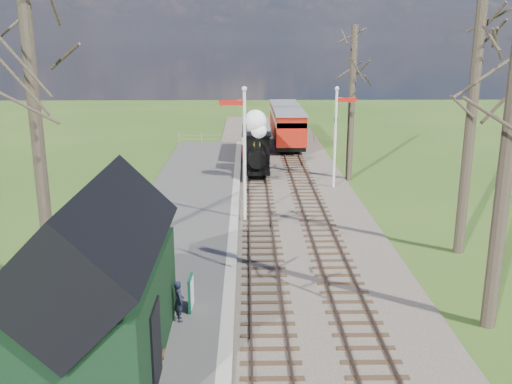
% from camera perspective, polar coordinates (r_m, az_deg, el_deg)
% --- Properties ---
extents(distant_hills, '(114.40, 48.00, 22.02)m').
position_cam_1_polar(distant_hills, '(77.50, 0.58, -3.27)').
color(distant_hills, '#385B23').
rests_on(distant_hills, ground).
extents(ballast_bed, '(8.00, 60.00, 0.10)m').
position_cam_1_polar(ballast_bed, '(32.25, 2.47, 0.41)').
color(ballast_bed, brown).
rests_on(ballast_bed, ground).
extents(track_near, '(1.60, 60.00, 0.15)m').
position_cam_1_polar(track_near, '(32.19, 0.16, 0.49)').
color(track_near, brown).
rests_on(track_near, ground).
extents(track_far, '(1.60, 60.00, 0.15)m').
position_cam_1_polar(track_far, '(32.34, 4.77, 0.50)').
color(track_far, brown).
rests_on(track_far, ground).
extents(platform, '(5.00, 44.00, 0.20)m').
position_cam_1_polar(platform, '(24.69, -7.65, -4.24)').
color(platform, '#474442').
rests_on(platform, ground).
extents(coping_strip, '(0.40, 44.00, 0.21)m').
position_cam_1_polar(coping_strip, '(24.53, -2.29, -4.24)').
color(coping_strip, '#B2AD9E').
rests_on(coping_strip, ground).
extents(station_shed, '(3.25, 6.30, 4.78)m').
position_cam_1_polar(station_shed, '(14.89, -15.41, -9.06)').
color(station_shed, black).
rests_on(station_shed, platform).
extents(semaphore_near, '(1.22, 0.24, 6.22)m').
position_cam_1_polar(semaphore_near, '(25.56, -1.31, 4.73)').
color(semaphore_near, silver).
rests_on(semaphore_near, ground).
extents(semaphore_far, '(1.22, 0.24, 5.72)m').
position_cam_1_polar(semaphore_far, '(31.91, 8.08, 6.17)').
color(semaphore_far, silver).
rests_on(semaphore_far, ground).
extents(bare_trees, '(15.51, 22.39, 12.00)m').
position_cam_1_polar(bare_trees, '(19.57, 4.78, 6.19)').
color(bare_trees, '#382D23').
rests_on(bare_trees, ground).
extents(fence_line, '(12.60, 0.08, 1.00)m').
position_cam_1_polar(fence_line, '(45.80, 0.19, 5.46)').
color(fence_line, slate).
rests_on(fence_line, ground).
extents(locomotive, '(1.63, 3.81, 4.08)m').
position_cam_1_polar(locomotive, '(34.55, 0.05, 4.56)').
color(locomotive, black).
rests_on(locomotive, ground).
extents(coach, '(1.91, 6.53, 2.01)m').
position_cam_1_polar(coach, '(40.60, -0.09, 5.43)').
color(coach, black).
rests_on(coach, ground).
extents(red_carriage_a, '(2.29, 5.67, 2.41)m').
position_cam_1_polar(red_carriage_a, '(43.26, 3.33, 6.33)').
color(red_carriage_a, black).
rests_on(red_carriage_a, ground).
extents(red_carriage_b, '(2.29, 5.67, 2.41)m').
position_cam_1_polar(red_carriage_b, '(48.69, 2.85, 7.32)').
color(red_carriage_b, black).
rests_on(red_carriage_b, ground).
extents(sign_board, '(0.12, 0.73, 1.07)m').
position_cam_1_polar(sign_board, '(17.72, -6.53, -10.00)').
color(sign_board, '#104D35').
rests_on(sign_board, platform).
extents(bench, '(0.43, 1.42, 0.81)m').
position_cam_1_polar(bench, '(14.88, -10.71, -16.12)').
color(bench, '#492F1A').
rests_on(bench, platform).
extents(person, '(0.41, 0.51, 1.24)m').
position_cam_1_polar(person, '(17.08, -7.71, -10.74)').
color(person, black).
rests_on(person, platform).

